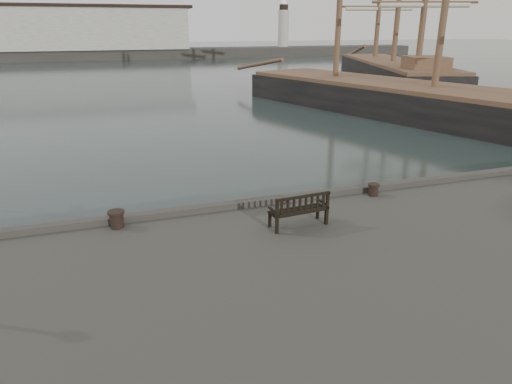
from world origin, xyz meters
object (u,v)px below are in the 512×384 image
(bollard_left, at_px, (117,219))
(bollard_right, at_px, (373,190))
(tall_ship_far, at_px, (391,78))
(tall_ship_main, at_px, (431,110))
(bench, at_px, (299,216))

(bollard_left, bearing_deg, bollard_right, -0.51)
(bollard_left, xyz_separation_m, tall_ship_far, (32.31, 34.79, -0.97))
(tall_ship_main, bearing_deg, bench, -154.42)
(bench, bearing_deg, bollard_right, 19.11)
(bollard_left, distance_m, tall_ship_main, 28.15)
(tall_ship_main, height_order, tall_ship_far, tall_ship_main)
(bollard_left, height_order, tall_ship_far, tall_ship_far)
(tall_ship_far, bearing_deg, tall_ship_main, -98.39)
(bollard_right, bearing_deg, tall_ship_main, 46.62)
(bollard_left, xyz_separation_m, tall_ship_main, (23.01, 16.17, -1.11))
(bollard_right, relative_size, tall_ship_far, 0.01)
(bench, relative_size, bollard_left, 3.47)
(bench, height_order, bollard_right, bench)
(bench, height_order, bollard_left, bench)
(bench, relative_size, bollard_right, 4.22)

